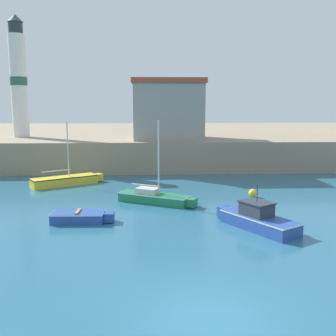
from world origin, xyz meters
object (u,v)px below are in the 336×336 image
Objects in this scene: mooring_buoy at (253,193)px; motorboat_blue_5 at (257,219)px; dinghy_blue_6 at (80,217)px; harbor_shed_far_end at (168,109)px; lighthouse at (19,79)px; sailboat_green_7 at (155,197)px; sailboat_yellow_1 at (66,180)px.

motorboat_blue_5 is at bearing -102.98° from mooring_buoy.
harbor_shed_far_end is (5.80, 19.29, 5.78)m from dinghy_blue_6.
mooring_buoy is at bearing -38.14° from lighthouse.
sailboat_green_7 reaches higher than dinghy_blue_6.
motorboat_blue_5 is 9.76m from dinghy_blue_6.
harbor_shed_far_end is at bearing 100.45° from motorboat_blue_5.
mooring_buoy is (1.62, 7.04, -0.22)m from motorboat_blue_5.
harbor_shed_far_end is at bearing 44.78° from sailboat_yellow_1.
motorboat_blue_5 reaches higher than mooring_buoy.
sailboat_yellow_1 is 1.14× the size of motorboat_blue_5.
mooring_buoy is at bearing -68.38° from harbor_shed_far_end.
motorboat_blue_5 is 7.23m from mooring_buoy.
motorboat_blue_5 is at bearing -9.07° from dinghy_blue_6.
sailboat_yellow_1 is 10.98m from dinghy_blue_6.
motorboat_blue_5 is (12.64, -12.10, 0.12)m from sailboat_yellow_1.
sailboat_green_7 is 0.43× the size of lighthouse.
sailboat_yellow_1 is 15.13m from mooring_buoy.
sailboat_yellow_1 is at bearing -58.61° from lighthouse.
dinghy_blue_6 is at bearing -74.11° from sailboat_yellow_1.
mooring_buoy is (11.26, 5.50, -0.02)m from dinghy_blue_6.
harbor_shed_far_end is at bearing 73.28° from dinghy_blue_6.
harbor_shed_far_end reaches higher than dinghy_blue_6.
lighthouse is at bearing 128.43° from sailboat_green_7.
sailboat_green_7 is at bearing -41.48° from sailboat_yellow_1.
sailboat_green_7 is at bearing 44.35° from dinghy_blue_6.
harbor_shed_far_end is (16.00, -3.07, -3.22)m from lighthouse.
sailboat_yellow_1 is at bearing 136.26° from motorboat_blue_5.
motorboat_blue_5 is at bearing -79.55° from harbor_shed_far_end.
mooring_buoy is (7.02, 1.35, -0.11)m from sailboat_green_7.
sailboat_yellow_1 reaches higher than mooring_buoy.
sailboat_green_7 is (7.25, -6.41, 0.01)m from sailboat_yellow_1.
mooring_buoy is (14.27, -5.06, -0.10)m from sailboat_yellow_1.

